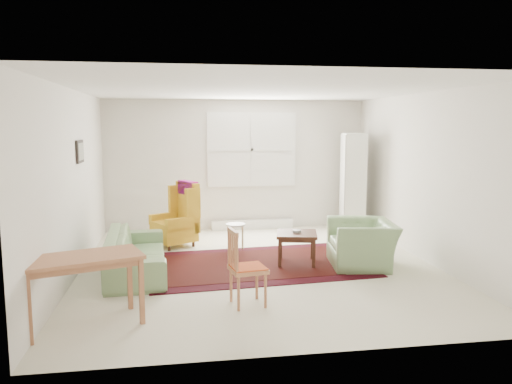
{
  "coord_description": "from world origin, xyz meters",
  "views": [
    {
      "loc": [
        -1.12,
        -6.82,
        2.02
      ],
      "look_at": [
        0.0,
        0.3,
        1.05
      ],
      "focal_mm": 35.0,
      "sensor_mm": 36.0,
      "label": 1
    }
  ],
  "objects": [
    {
      "name": "cabinet",
      "position": [
        2.1,
        2.0,
        0.94
      ],
      "size": [
        0.54,
        0.81,
        1.87
      ],
      "primitive_type": null,
      "rotation": [
        0.0,
        0.0,
        -0.21
      ],
      "color": "white",
      "rests_on": "ground"
    },
    {
      "name": "sofa",
      "position": [
        -1.71,
        0.03,
        0.39
      ],
      "size": [
        0.87,
        1.99,
        0.79
      ],
      "primitive_type": "imported",
      "rotation": [
        0.0,
        0.0,
        1.62
      ],
      "color": "#749563",
      "rests_on": "ground"
    },
    {
      "name": "stool",
      "position": [
        -0.21,
        1.09,
        0.22
      ],
      "size": [
        0.4,
        0.4,
        0.43
      ],
      "primitive_type": null,
      "rotation": [
        0.0,
        0.0,
        -0.28
      ],
      "color": "white",
      "rests_on": "ground"
    },
    {
      "name": "coffee_table",
      "position": [
        0.57,
        0.11,
        0.23
      ],
      "size": [
        0.69,
        0.69,
        0.47
      ],
      "primitive_type": null,
      "rotation": [
        0.0,
        0.0,
        -0.23
      ],
      "color": "#3B1D12",
      "rests_on": "ground"
    },
    {
      "name": "wingback_chair",
      "position": [
        -1.2,
        1.48,
        0.54
      ],
      "size": [
        0.89,
        0.88,
        1.09
      ],
      "primitive_type": null,
      "rotation": [
        0.0,
        0.0,
        -1.04
      ],
      "color": "gold",
      "rests_on": "ground"
    },
    {
      "name": "armchair",
      "position": [
        1.48,
        -0.13,
        0.39
      ],
      "size": [
        1.01,
        1.12,
        0.78
      ],
      "primitive_type": "imported",
      "rotation": [
        0.0,
        0.0,
        -1.71
      ],
      "color": "#749563",
      "rests_on": "ground"
    },
    {
      "name": "room",
      "position": [
        0.02,
        0.21,
        1.26
      ],
      "size": [
        5.04,
        5.54,
        2.51
      ],
      "color": "beige",
      "rests_on": "ground"
    },
    {
      "name": "desk_chair",
      "position": [
        -0.37,
        -1.45,
        0.44
      ],
      "size": [
        0.44,
        0.44,
        0.88
      ],
      "primitive_type": null,
      "rotation": [
        0.0,
        0.0,
        1.73
      ],
      "color": "#AC6C45",
      "rests_on": "ground"
    },
    {
      "name": "rug",
      "position": [
        -0.01,
        0.14,
        0.02
      ],
      "size": [
        3.27,
        2.25,
        0.03
      ],
      "primitive_type": null,
      "rotation": [
        0.0,
        0.0,
        0.08
      ],
      "color": "black",
      "rests_on": "ground"
    },
    {
      "name": "desk",
      "position": [
        -2.08,
        -1.77,
        0.36
      ],
      "size": [
        1.27,
        0.92,
        0.72
      ],
      "primitive_type": null,
      "rotation": [
        0.0,
        0.0,
        0.34
      ],
      "color": "#AC6C45",
      "rests_on": "ground"
    }
  ]
}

